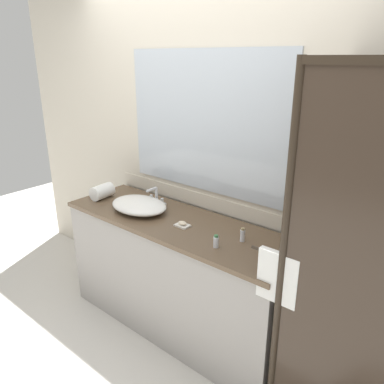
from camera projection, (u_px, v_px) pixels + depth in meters
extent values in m
plane|color=silver|center=(177.00, 325.00, 2.95)|extent=(8.00, 8.00, 0.00)
cube|color=beige|center=(206.00, 156.00, 2.76)|extent=(4.40, 0.05, 2.60)
cube|color=beige|center=(203.00, 201.00, 2.86)|extent=(1.80, 0.01, 0.11)
cube|color=silver|center=(204.00, 123.00, 2.65)|extent=(1.38, 0.01, 1.00)
cube|color=#9E9993|center=(178.00, 277.00, 2.81)|extent=(1.80, 0.56, 0.87)
cube|color=brown|center=(176.00, 223.00, 2.65)|extent=(1.80, 0.58, 0.03)
cylinder|color=#2D2319|center=(282.00, 270.00, 1.85)|extent=(0.04, 0.04, 2.00)
cube|color=#382B21|center=(306.00, 249.00, 2.05)|extent=(0.01, 0.57, 1.96)
cylinder|color=#2D2319|center=(280.00, 257.00, 1.84)|extent=(0.32, 0.02, 0.02)
cube|color=white|center=(278.00, 278.00, 1.89)|extent=(0.22, 0.04, 0.28)
ellipsoid|color=white|center=(139.00, 205.00, 2.80)|extent=(0.47, 0.34, 0.09)
cube|color=silver|center=(157.00, 202.00, 2.95)|extent=(0.17, 0.04, 0.02)
cylinder|color=silver|center=(156.00, 195.00, 2.93)|extent=(0.02, 0.02, 0.11)
cylinder|color=silver|center=(152.00, 189.00, 2.87)|extent=(0.02, 0.10, 0.02)
cylinder|color=silver|center=(151.00, 197.00, 2.98)|extent=(0.02, 0.02, 0.04)
cylinder|color=silver|center=(162.00, 201.00, 2.90)|extent=(0.02, 0.02, 0.04)
cube|color=silver|center=(182.00, 226.00, 2.55)|extent=(0.10, 0.07, 0.01)
ellipsoid|color=beige|center=(182.00, 223.00, 2.55)|extent=(0.07, 0.04, 0.02)
cylinder|color=silver|center=(243.00, 236.00, 2.34)|extent=(0.03, 0.03, 0.08)
cylinder|color=#9E895B|center=(243.00, 229.00, 2.32)|extent=(0.02, 0.02, 0.01)
cylinder|color=silver|center=(216.00, 242.00, 2.26)|extent=(0.03, 0.03, 0.07)
cylinder|color=#2D6638|center=(216.00, 236.00, 2.25)|extent=(0.03, 0.03, 0.01)
cylinder|color=white|center=(102.00, 192.00, 3.05)|extent=(0.13, 0.19, 0.12)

